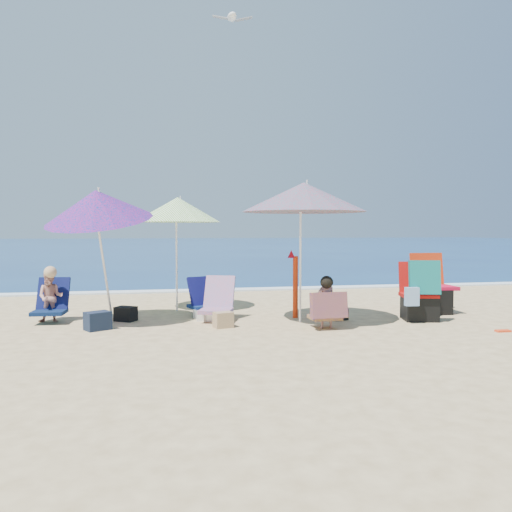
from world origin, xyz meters
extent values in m
plane|color=#D8BC84|center=(0.00, 0.00, 0.00)|extent=(120.00, 120.00, 0.00)
cube|color=navy|center=(0.00, 45.00, -0.05)|extent=(120.00, 80.00, 0.12)
cube|color=white|center=(0.00, 5.10, 0.02)|extent=(120.00, 0.50, 0.04)
cylinder|color=white|center=(0.37, 0.55, 1.09)|extent=(0.04, 0.04, 2.19)
cone|color=red|center=(0.42, 0.52, 2.10)|extent=(2.36, 2.36, 0.49)
cylinder|color=white|center=(0.47, 0.49, 2.32)|extent=(0.04, 0.04, 0.13)
cylinder|color=white|center=(-1.63, 2.12, 1.02)|extent=(0.05, 0.05, 2.03)
cone|color=#54AB1A|center=(-1.60, 2.31, 1.95)|extent=(2.20, 2.20, 0.48)
cylinder|color=white|center=(-1.53, 2.50, 2.16)|extent=(0.04, 0.04, 0.13)
cylinder|color=silver|center=(-2.88, 1.21, 1.01)|extent=(0.25, 0.50, 1.96)
cone|color=#A8186F|center=(-2.94, 0.98, 1.95)|extent=(2.33, 2.37, 0.91)
cylinder|color=white|center=(-2.90, 0.93, 2.18)|extent=(0.06, 0.07, 0.14)
cylinder|color=red|center=(0.40, 0.96, 0.55)|extent=(0.11, 0.11, 1.09)
cone|color=#AB0C18|center=(0.30, 0.89, 1.14)|extent=(0.15, 0.15, 0.14)
cube|color=#0D204D|center=(-1.18, 1.44, 0.18)|extent=(0.61, 0.57, 0.06)
cube|color=#0B0C40|center=(-1.20, 1.53, 0.44)|extent=(0.56, 0.44, 0.52)
cube|color=white|center=(-1.07, 1.13, 0.08)|extent=(0.63, 0.60, 0.16)
cube|color=#EF5854|center=(-1.03, 0.81, 0.19)|extent=(0.64, 0.61, 0.06)
cube|color=#EF5464|center=(-0.92, 1.18, 0.47)|extent=(0.59, 0.46, 0.56)
cube|color=silver|center=(-1.01, 1.05, 0.08)|extent=(0.67, 0.63, 0.17)
cube|color=#B50C2F|center=(3.13, 0.97, 0.48)|extent=(0.66, 0.59, 0.07)
cube|color=#B02A0C|center=(3.08, 1.24, 0.80)|extent=(0.64, 0.20, 0.64)
cube|color=black|center=(3.01, 0.95, 0.23)|extent=(0.63, 0.57, 0.45)
cube|color=#AF100C|center=(2.43, 0.34, 0.43)|extent=(0.67, 0.62, 0.06)
cube|color=#A30E0B|center=(2.49, 0.57, 0.71)|extent=(0.59, 0.28, 0.57)
cube|color=black|center=(2.44, 0.33, 0.20)|extent=(0.64, 0.60, 0.41)
cube|color=#0A8660|center=(2.40, 0.10, 0.76)|extent=(0.53, 0.29, 0.58)
cube|color=#7DA1C8|center=(2.13, 0.02, 0.46)|extent=(0.23, 0.11, 0.30)
imported|color=#A97165|center=(0.63, -0.04, 0.41)|extent=(0.31, 0.21, 0.83)
cube|color=#2B0D5F|center=(0.62, -0.01, 0.17)|extent=(0.48, 0.43, 0.06)
cube|color=navy|center=(0.62, -0.19, 0.39)|extent=(0.58, 0.23, 0.42)
sphere|color=black|center=(0.61, -0.11, 0.74)|extent=(0.20, 0.20, 0.20)
imported|color=tan|center=(-3.76, 1.32, 0.43)|extent=(0.43, 0.35, 0.85)
cube|color=#0B1C3F|center=(-3.76, 1.21, 0.19)|extent=(0.54, 0.49, 0.06)
cube|color=#0B1140|center=(-3.74, 1.48, 0.46)|extent=(0.53, 0.33, 0.55)
sphere|color=tan|center=(-3.75, 1.31, 0.85)|extent=(0.21, 0.21, 0.21)
cube|color=#172134|center=(-2.91, 0.49, 0.14)|extent=(0.45, 0.41, 0.28)
cube|color=black|center=(-2.53, 1.20, 0.12)|extent=(0.41, 0.38, 0.24)
cube|color=tan|center=(-0.96, 0.31, 0.12)|extent=(0.33, 0.28, 0.25)
cube|color=#171C33|center=(2.84, 0.88, 0.13)|extent=(0.37, 0.30, 0.26)
cube|color=black|center=(1.09, 0.60, 0.10)|extent=(0.30, 0.24, 0.20)
cube|color=#EA3F18|center=(3.19, -0.83, 0.02)|extent=(0.23, 0.11, 0.03)
ellipsoid|color=white|center=(-0.54, 2.20, 5.64)|extent=(0.25, 0.38, 0.14)
cube|color=#94989C|center=(-0.73, 2.33, 5.66)|extent=(0.36, 0.17, 0.08)
cube|color=gray|center=(-0.30, 2.31, 5.66)|extent=(0.36, 0.17, 0.08)
camera|label=1|loc=(-1.94, -7.57, 1.56)|focal=35.24mm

